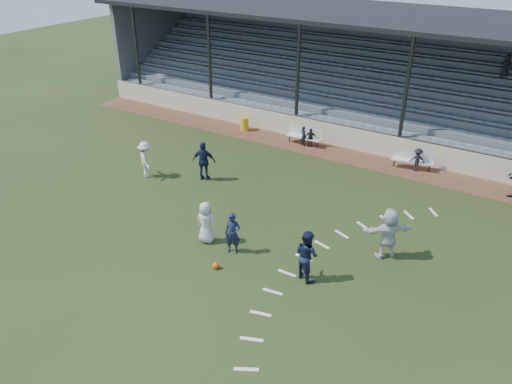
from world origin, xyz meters
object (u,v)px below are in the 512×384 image
football (216,266)px  player_white_lead (206,222)px  player_navy_lead (233,233)px  bench_left (304,134)px  trash_bin (245,124)px  bench_right (413,158)px

football → player_white_lead: player_white_lead is taller
player_white_lead → player_navy_lead: bearing=169.2°
football → player_navy_lead: 1.37m
football → player_white_lead: bearing=137.1°
player_white_lead → player_navy_lead: 1.27m
bench_left → player_navy_lead: (2.47, -10.67, 0.23)m
bench_left → football: 12.12m
trash_bin → football: size_ratio=3.19×
football → player_navy_lead: (-0.06, 1.18, 0.69)m
football → bench_right: bearing=73.6°
football → player_navy_lead: bearing=92.9°
trash_bin → player_white_lead: bearing=-64.1°
trash_bin → player_white_lead: size_ratio=0.46×
trash_bin → bench_left: bearing=-0.6°
bench_right → player_white_lead: (-4.83, -10.68, 0.26)m
football → bench_left: bearing=102.0°
trash_bin → player_navy_lead: bearing=-59.0°
bench_right → bench_left: bearing=168.5°
bench_left → player_navy_lead: 10.95m
bench_left → bench_right: 6.03m
bench_left → player_white_lead: (1.20, -10.62, 0.26)m
player_navy_lead → football: bearing=-110.0°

